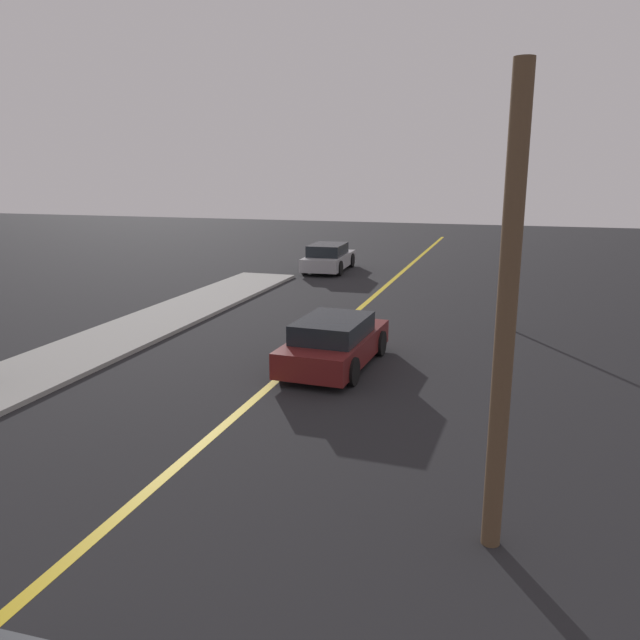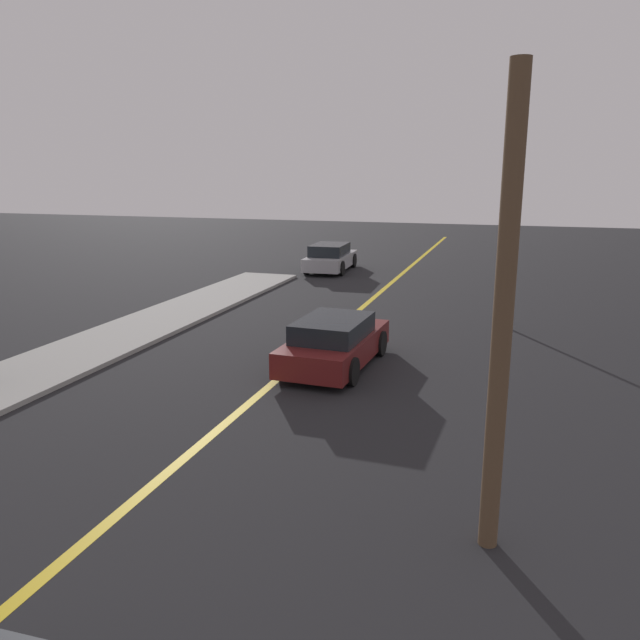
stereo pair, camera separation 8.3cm
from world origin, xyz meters
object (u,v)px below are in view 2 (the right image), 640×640
car_far_distant (330,258)px  traffic_light (510,255)px  car_ahead_center (335,342)px  utility_pole (503,322)px

car_far_distant → traffic_light: traffic_light is taller
car_ahead_center → utility_pole: bearing=-56.4°
car_ahead_center → traffic_light: traffic_light is taller
car_far_distant → traffic_light: 12.46m
car_far_distant → traffic_light: size_ratio=1.22×
car_ahead_center → utility_pole: 8.07m
utility_pole → car_ahead_center: bearing=121.0°
traffic_light → utility_pole: (0.10, -11.97, 0.69)m
car_ahead_center → traffic_light: bearing=56.6°
car_far_distant → utility_pole: 22.83m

